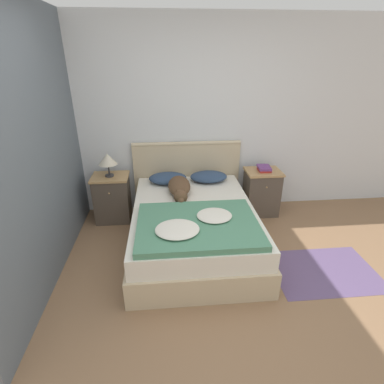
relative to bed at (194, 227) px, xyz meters
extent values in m
plane|color=#896647|center=(0.05, -1.08, -0.25)|extent=(16.00, 16.00, 0.00)
cube|color=silver|center=(0.05, 1.05, 1.02)|extent=(9.00, 0.06, 2.55)
cube|color=slate|center=(-1.46, -0.03, 1.02)|extent=(0.06, 3.10, 2.55)
cube|color=#C6B28E|center=(0.00, 0.00, -0.10)|extent=(1.40, 1.91, 0.29)
cube|color=silver|center=(0.00, 0.00, 0.15)|extent=(1.34, 1.85, 0.22)
cube|color=#C6B28E|center=(0.00, 0.98, 0.23)|extent=(1.48, 0.04, 0.97)
cylinder|color=#C6B28E|center=(0.00, 0.98, 0.72)|extent=(1.48, 0.06, 0.06)
cube|color=#4C4238|center=(-1.02, 0.72, 0.05)|extent=(0.45, 0.36, 0.61)
cube|color=tan|center=(-1.02, 0.72, 0.37)|extent=(0.47, 0.38, 0.03)
sphere|color=tan|center=(-1.02, 0.54, 0.22)|extent=(0.02, 0.02, 0.02)
cube|color=#4C4238|center=(1.02, 0.72, 0.05)|extent=(0.45, 0.36, 0.61)
cube|color=tan|center=(1.02, 0.72, 0.37)|extent=(0.47, 0.38, 0.03)
sphere|color=tan|center=(1.02, 0.54, 0.22)|extent=(0.02, 0.02, 0.02)
ellipsoid|color=navy|center=(-0.27, 0.73, 0.32)|extent=(0.50, 0.34, 0.13)
ellipsoid|color=navy|center=(0.27, 0.73, 0.32)|extent=(0.50, 0.34, 0.13)
cube|color=#4C8466|center=(0.00, -0.44, 0.29)|extent=(1.19, 0.93, 0.06)
ellipsoid|color=silver|center=(-0.21, -0.58, 0.34)|extent=(0.42, 0.37, 0.05)
ellipsoid|color=silver|center=(0.18, -0.34, 0.34)|extent=(0.36, 0.33, 0.05)
ellipsoid|color=brown|center=(-0.14, 0.43, 0.34)|extent=(0.27, 0.54, 0.16)
sphere|color=brown|center=(-0.14, 0.12, 0.34)|extent=(0.16, 0.16, 0.16)
ellipsoid|color=brown|center=(-0.14, 0.05, 0.33)|extent=(0.07, 0.09, 0.07)
cone|color=brown|center=(-0.18, 0.14, 0.40)|extent=(0.05, 0.05, 0.06)
cone|color=brown|center=(-0.09, 0.14, 0.40)|extent=(0.05, 0.05, 0.06)
ellipsoid|color=brown|center=(-0.10, 0.66, 0.30)|extent=(0.16, 0.24, 0.06)
cube|color=#AD2D28|center=(1.03, 0.72, 0.40)|extent=(0.15, 0.17, 0.03)
cube|color=#703D7F|center=(1.03, 0.73, 0.43)|extent=(0.18, 0.22, 0.03)
cylinder|color=#2D2D33|center=(-1.02, 0.72, 0.40)|extent=(0.11, 0.11, 0.02)
cylinder|color=#2D2D33|center=(-1.02, 0.72, 0.48)|extent=(0.02, 0.02, 0.14)
cone|color=beige|center=(-1.02, 0.72, 0.62)|extent=(0.24, 0.24, 0.14)
cube|color=#604C75|center=(1.32, -0.59, -0.25)|extent=(1.08, 0.76, 0.00)
camera|label=1|loc=(-0.29, -2.96, 1.84)|focal=28.00mm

